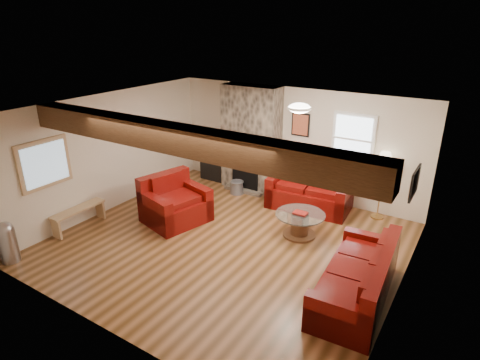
% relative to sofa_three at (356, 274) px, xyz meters
% --- Properties ---
extents(room, '(8.00, 8.00, 8.00)m').
position_rel_sofa_three_xyz_m(room, '(-2.48, 0.31, 0.84)').
color(room, '#533416').
rests_on(room, ground).
extents(floor, '(6.00, 6.00, 0.00)m').
position_rel_sofa_three_xyz_m(floor, '(-2.48, 0.31, -0.41)').
color(floor, '#533416').
rests_on(floor, ground).
extents(oak_beam, '(6.00, 0.36, 0.38)m').
position_rel_sofa_three_xyz_m(oak_beam, '(-2.48, -0.94, 1.90)').
color(oak_beam, '#372210').
rests_on(oak_beam, room).
extents(chimney_breast, '(1.40, 0.67, 2.50)m').
position_rel_sofa_three_xyz_m(chimney_breast, '(-3.48, 2.81, 0.81)').
color(chimney_breast, '#322D27').
rests_on(chimney_breast, floor).
extents(back_window, '(0.90, 0.08, 1.10)m').
position_rel_sofa_three_xyz_m(back_window, '(-1.13, 3.02, 1.14)').
color(back_window, white).
rests_on(back_window, room).
extents(hatch_window, '(0.08, 1.00, 0.90)m').
position_rel_sofa_three_xyz_m(hatch_window, '(-5.44, -1.19, 1.04)').
color(hatch_window, tan).
rests_on(hatch_window, room).
extents(ceiling_dome, '(0.40, 0.40, 0.18)m').
position_rel_sofa_three_xyz_m(ceiling_dome, '(-1.58, 1.21, 2.03)').
color(ceiling_dome, white).
rests_on(ceiling_dome, room).
extents(artwork_back, '(0.42, 0.06, 0.52)m').
position_rel_sofa_three_xyz_m(artwork_back, '(-2.33, 3.02, 1.29)').
color(artwork_back, black).
rests_on(artwork_back, room).
extents(artwork_right, '(0.06, 0.55, 0.42)m').
position_rel_sofa_three_xyz_m(artwork_right, '(0.48, 0.61, 1.34)').
color(artwork_right, black).
rests_on(artwork_right, room).
extents(sofa_three, '(1.02, 2.16, 0.81)m').
position_rel_sofa_three_xyz_m(sofa_three, '(0.00, 0.00, 0.00)').
color(sofa_three, '#4B0905').
rests_on(sofa_three, floor).
extents(loveseat, '(1.82, 1.14, 0.93)m').
position_rel_sofa_three_xyz_m(loveseat, '(-1.81, 2.54, 0.06)').
color(loveseat, '#4B0905').
rests_on(loveseat, floor).
extents(armchair_red, '(1.29, 1.40, 0.95)m').
position_rel_sofa_three_xyz_m(armchair_red, '(-3.86, 0.48, 0.07)').
color(armchair_red, '#4B0905').
rests_on(armchair_red, floor).
extents(coffee_table, '(0.94, 0.94, 0.49)m').
position_rel_sofa_three_xyz_m(coffee_table, '(-1.47, 1.27, -0.18)').
color(coffee_table, '#4D2D19').
rests_on(coffee_table, floor).
extents(tv_cabinet, '(0.97, 0.39, 0.48)m').
position_rel_sofa_three_xyz_m(tv_cabinet, '(-4.43, 2.84, -0.17)').
color(tv_cabinet, black).
rests_on(tv_cabinet, floor).
extents(television, '(0.87, 0.11, 0.50)m').
position_rel_sofa_three_xyz_m(television, '(-4.43, 2.84, 0.33)').
color(television, black).
rests_on(television, tv_cabinet).
extents(floor_lamp, '(0.37, 0.37, 1.44)m').
position_rel_sofa_three_xyz_m(floor_lamp, '(-0.40, 2.85, 0.82)').
color(floor_lamp, tan).
rests_on(floor_lamp, floor).
extents(pine_bench, '(0.26, 1.12, 0.42)m').
position_rel_sofa_three_xyz_m(pine_bench, '(-5.31, -0.76, -0.20)').
color(pine_bench, tan).
rests_on(pine_bench, floor).
extents(pedal_bin, '(0.33, 0.33, 0.74)m').
position_rel_sofa_three_xyz_m(pedal_bin, '(-5.30, -2.18, -0.04)').
color(pedal_bin, '#9B9A9F').
rests_on(pedal_bin, floor).
extents(coal_bucket, '(0.33, 0.33, 0.31)m').
position_rel_sofa_three_xyz_m(coal_bucket, '(-3.57, 2.34, -0.25)').
color(coal_bucket, gray).
rests_on(coal_bucket, floor).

